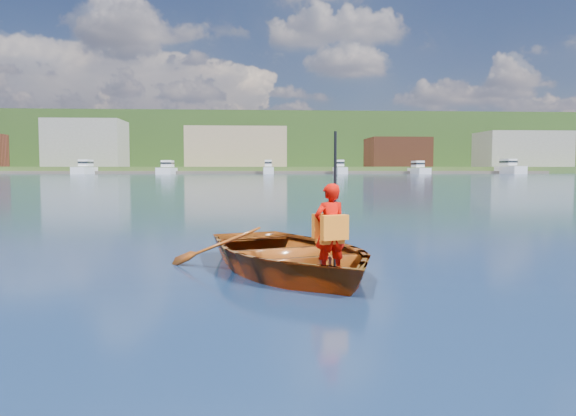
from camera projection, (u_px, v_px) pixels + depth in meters
The scene contains 8 objects.
ground at pixel (271, 263), 8.36m from camera, with size 600.00×600.00×0.00m.
rowboat at pixel (289, 254), 7.63m from camera, with size 3.87×4.53×0.79m.
child_paddler at pixel (330, 229), 6.84m from camera, with size 0.48×0.43×1.77m.
shoreline at pixel (252, 148), 243.19m from camera, with size 400.00×140.00×22.00m.
dock at pixel (267, 172), 155.91m from camera, with size 160.01×4.65×0.80m.
waterfront_buildings at pixel (227, 148), 171.58m from camera, with size 202.00×16.00×14.00m.
marina_yachts at pixel (260, 169), 151.06m from camera, with size 146.06×13.67×4.40m.
hillside_trees at pixel (270, 132), 240.08m from camera, with size 273.62×88.46×26.40m.
Camera 1 is at (-0.28, -8.28, 1.40)m, focal length 35.00 mm.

